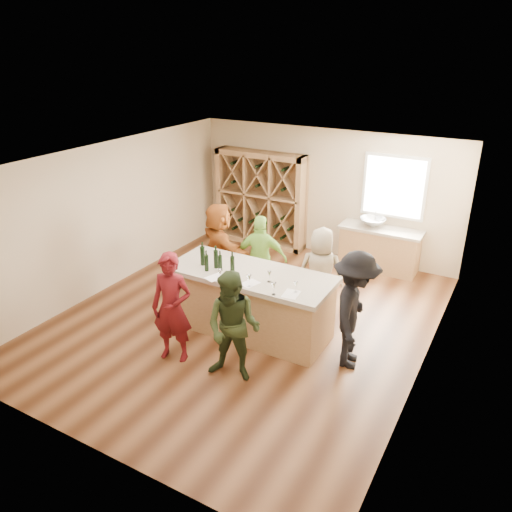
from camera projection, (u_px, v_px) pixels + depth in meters
The scene contains 34 objects.
floor at pixel (245, 321), 8.77m from camera, with size 6.00×7.00×0.10m, color brown.
ceiling at pixel (244, 157), 7.62m from camera, with size 6.00×7.00×0.10m, color white.
wall_back at pixel (326, 192), 11.03m from camera, with size 6.00×0.10×2.80m, color #CAB592.
wall_front at pixel (77, 354), 5.36m from camera, with size 6.00×0.10×2.80m, color #CAB592.
wall_left at pixel (108, 216), 9.57m from camera, with size 0.10×7.00×2.80m, color #CAB592.
wall_right at pixel (436, 286), 6.83m from camera, with size 0.10×7.00×2.80m, color #CAB592.
window_frame at pixel (394, 187), 10.16m from camera, with size 1.30×0.06×1.30m, color white.
window_pane at pixel (394, 187), 10.13m from camera, with size 1.18×0.01×1.18m, color white.
wine_rack at pixel (261, 199), 11.60m from camera, with size 2.20×0.45×2.20m, color #A1784C.
back_counter_base at pixel (379, 250), 10.51m from camera, with size 1.60×0.58×0.86m, color #A1784C.
back_counter_top at pixel (381, 229), 10.33m from camera, with size 1.70×0.62×0.06m, color #ADA28E.
sink at pixel (373, 222), 10.37m from camera, with size 0.54×0.54×0.19m, color silver.
faucet at pixel (375, 217), 10.49m from camera, with size 0.02×0.02×0.30m, color silver.
tasting_counter_base at pixel (251, 304), 8.22m from camera, with size 2.60×1.00×1.00m, color #A1784C.
tasting_counter_top at pixel (250, 274), 8.00m from camera, with size 2.72×1.12×0.08m, color #ADA28E.
wine_bottle_a at pixel (203, 256), 8.19m from camera, with size 0.08×0.08×0.32m, color black.
wine_bottle_b at pixel (207, 263), 7.99m from camera, with size 0.07×0.07×0.27m, color black.
wine_bottle_c at pixel (216, 259), 8.09m from camera, with size 0.07×0.07×0.30m, color black.
wine_bottle_d at pixel (220, 263), 7.99m from camera, with size 0.07×0.07×0.27m, color black.
wine_bottle_e at pixel (232, 265), 7.89m from camera, with size 0.07×0.07×0.29m, color black.
wine_glass_a at pixel (220, 275), 7.68m from camera, with size 0.07×0.07×0.18m, color white.
wine_glass_b at pixel (249, 281), 7.48m from camera, with size 0.08×0.08×0.20m, color white.
wine_glass_c at pixel (274, 288), 7.25m from camera, with size 0.08×0.08×0.20m, color white.
wine_glass_d at pixel (269, 277), 7.64m from camera, with size 0.07×0.07×0.17m, color white.
wine_glass_e at pixel (296, 287), 7.32m from camera, with size 0.06×0.06×0.16m, color white.
tasting_menu_a at pixel (215, 277), 7.81m from camera, with size 0.21×0.28×0.00m, color white.
tasting_menu_b at pixel (250, 283), 7.62m from camera, with size 0.21×0.28×0.00m, color white.
tasting_menu_c at pixel (291, 294), 7.30m from camera, with size 0.22×0.30×0.00m, color white.
person_near_left at pixel (172, 308), 7.37m from camera, with size 0.63×0.46×1.73m, color #590F14.
person_near_right at pixel (233, 327), 6.93m from camera, with size 0.80×0.44×1.66m, color #263319.
person_server at pixel (354, 311), 7.21m from camera, with size 1.17×0.54×1.81m, color black.
person_far_mid at pixel (261, 259), 9.12m from camera, with size 0.96×0.49×1.64m, color #8CC64C.
person_far_right at pixel (321, 273), 8.61m from camera, with size 0.79×0.51×1.61m, color gray.
person_far_left at pixel (219, 247), 9.53m from camera, with size 1.61×0.58×1.73m, color #994C19.
Camera 1 is at (3.88, -6.53, 4.50)m, focal length 35.00 mm.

